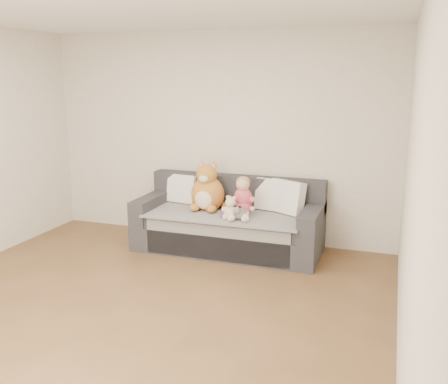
{
  "coord_description": "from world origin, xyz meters",
  "views": [
    {
      "loc": [
        2.12,
        -3.4,
        2.04
      ],
      "look_at": [
        0.3,
        1.87,
        0.75
      ],
      "focal_mm": 40.0,
      "sensor_mm": 36.0,
      "label": 1
    }
  ],
  "objects_px": {
    "toddler": "(242,199)",
    "plush_cat": "(207,191)",
    "teddy_bear": "(231,210)",
    "sofa": "(229,224)",
    "sippy_cup": "(224,213)"
  },
  "relations": [
    {
      "from": "toddler",
      "to": "plush_cat",
      "type": "bearing_deg",
      "value": 158.45
    },
    {
      "from": "toddler",
      "to": "teddy_bear",
      "type": "distance_m",
      "value": 0.22
    },
    {
      "from": "plush_cat",
      "to": "teddy_bear",
      "type": "bearing_deg",
      "value": -38.31
    },
    {
      "from": "sofa",
      "to": "toddler",
      "type": "bearing_deg",
      "value": -31.87
    },
    {
      "from": "teddy_bear",
      "to": "plush_cat",
      "type": "bearing_deg",
      "value": 152.42
    },
    {
      "from": "teddy_bear",
      "to": "sippy_cup",
      "type": "height_order",
      "value": "teddy_bear"
    },
    {
      "from": "sofa",
      "to": "teddy_bear",
      "type": "distance_m",
      "value": 0.43
    },
    {
      "from": "teddy_bear",
      "to": "toddler",
      "type": "bearing_deg",
      "value": 77.02
    },
    {
      "from": "sofa",
      "to": "plush_cat",
      "type": "xyz_separation_m",
      "value": [
        -0.28,
        -0.0,
        0.39
      ]
    },
    {
      "from": "sofa",
      "to": "sippy_cup",
      "type": "xyz_separation_m",
      "value": [
        0.03,
        -0.3,
        0.22
      ]
    },
    {
      "from": "toddler",
      "to": "teddy_bear",
      "type": "relative_size",
      "value": 1.72
    },
    {
      "from": "plush_cat",
      "to": "sippy_cup",
      "type": "bearing_deg",
      "value": -44.37
    },
    {
      "from": "toddler",
      "to": "teddy_bear",
      "type": "xyz_separation_m",
      "value": [
        -0.08,
        -0.19,
        -0.08
      ]
    },
    {
      "from": "sofa",
      "to": "teddy_bear",
      "type": "xyz_separation_m",
      "value": [
        0.12,
        -0.31,
        0.27
      ]
    },
    {
      "from": "sofa",
      "to": "sippy_cup",
      "type": "bearing_deg",
      "value": -84.02
    }
  ]
}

